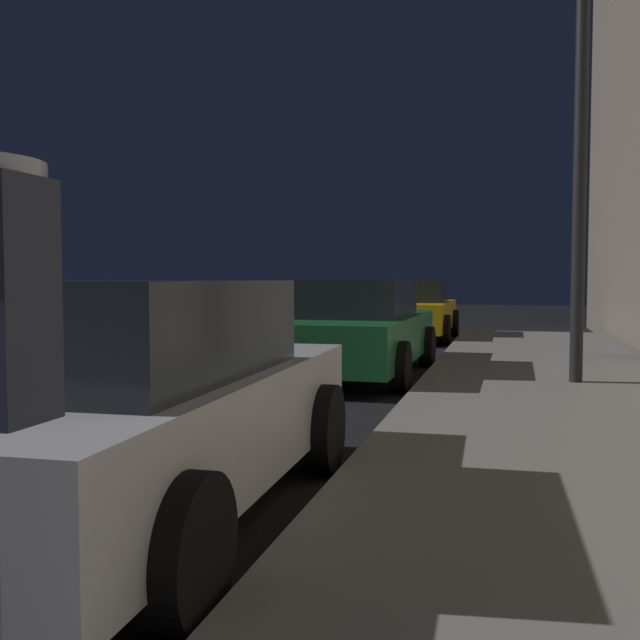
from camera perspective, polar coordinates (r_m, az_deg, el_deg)
car_silver at (r=4.52m, az=-15.63°, el=-6.04°), size 2.21×4.06×1.43m
car_green at (r=10.76m, az=2.43°, el=-0.65°), size 2.15×4.59×1.43m
car_yellow_cab at (r=17.30m, az=7.06°, el=0.79°), size 2.07×4.06×1.43m
street_lamp at (r=9.90m, az=19.74°, el=16.90°), size 0.44×0.44×5.53m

